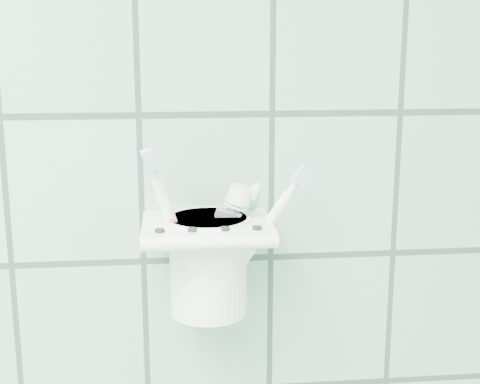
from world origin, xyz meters
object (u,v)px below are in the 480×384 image
object	(u,v)px
cup	(208,261)
toothbrush_orange	(209,227)
toothbrush_pink	(201,223)
holder_bracket	(207,229)
toothbrush_blue	(209,208)
toothpaste_tube	(201,232)

from	to	relation	value
cup	toothbrush_orange	distance (m)	0.05
cup	toothbrush_orange	world-z (taller)	toothbrush_orange
cup	toothbrush_pink	size ratio (longest dim) A/B	0.59
toothbrush_pink	holder_bracket	bearing A→B (deg)	-25.94
toothbrush_pink	cup	bearing A→B (deg)	7.82
toothbrush_pink	toothbrush_blue	bearing A→B (deg)	37.82
toothbrush_blue	toothpaste_tube	size ratio (longest dim) A/B	1.39
toothbrush_orange	toothpaste_tube	distance (m)	0.03
holder_bracket	toothpaste_tube	distance (m)	0.02
cup	toothbrush_pink	distance (m)	0.04
holder_bracket	toothbrush_pink	world-z (taller)	toothbrush_pink
toothbrush_blue	toothpaste_tube	distance (m)	0.03
toothbrush_pink	toothbrush_blue	world-z (taller)	toothbrush_blue
cup	toothbrush_blue	xyz separation A→B (m)	(0.00, 0.01, 0.06)
toothbrush_pink	toothpaste_tube	bearing A→B (deg)	74.59
holder_bracket	cup	world-z (taller)	same
toothbrush_orange	toothbrush_blue	bearing A→B (deg)	80.57
toothbrush_blue	toothpaste_tube	bearing A→B (deg)	176.06
toothbrush_blue	toothbrush_orange	xyz separation A→B (m)	(-0.00, -0.03, -0.01)
toothbrush_blue	holder_bracket	bearing A→B (deg)	-90.18
holder_bracket	toothpaste_tube	bearing A→B (deg)	108.97
cup	toothpaste_tube	world-z (taller)	toothpaste_tube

